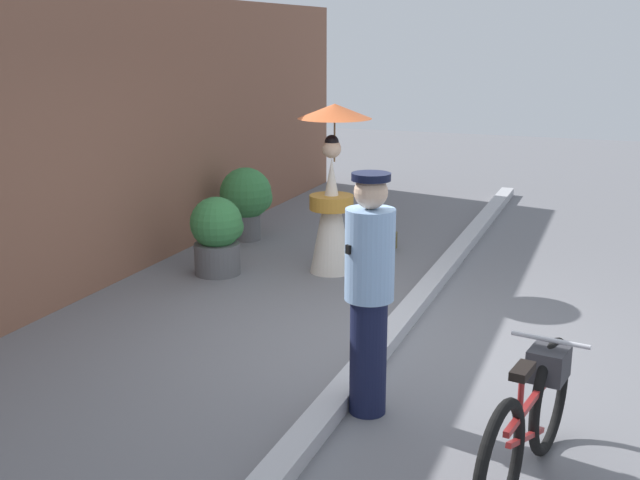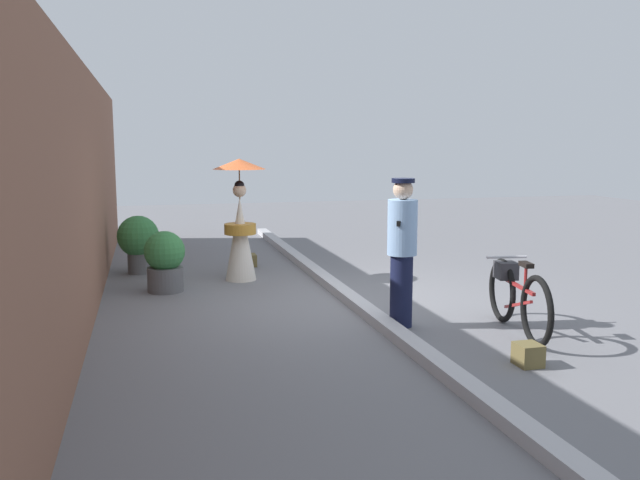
% 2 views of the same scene
% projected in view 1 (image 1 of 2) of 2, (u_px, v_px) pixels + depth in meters
% --- Properties ---
extents(ground_plane, '(30.00, 30.00, 0.00)m').
position_uv_depth(ground_plane, '(388.00, 343.00, 6.87)').
color(ground_plane, slate).
extents(building_wall, '(14.00, 0.40, 3.04)m').
position_uv_depth(building_wall, '(52.00, 149.00, 7.69)').
color(building_wall, brown).
rests_on(building_wall, ground_plane).
extents(sidewalk_curb, '(14.00, 0.20, 0.12)m').
position_uv_depth(sidewalk_curb, '(388.00, 337.00, 6.85)').
color(sidewalk_curb, '#B2B2B7').
rests_on(sidewalk_curb, ground_plane).
extents(bicycle_near_officer, '(1.74, 0.48, 0.84)m').
position_uv_depth(bicycle_near_officer, '(530.00, 419.00, 4.62)').
color(bicycle_near_officer, black).
rests_on(bicycle_near_officer, ground_plane).
extents(person_officer, '(0.34, 0.34, 1.72)m').
position_uv_depth(person_officer, '(369.00, 288.00, 5.39)').
color(person_officer, '#141938').
rests_on(person_officer, ground_plane).
extents(person_with_parasol, '(0.81, 0.81, 1.87)m').
position_uv_depth(person_with_parasol, '(332.00, 189.00, 8.70)').
color(person_with_parasol, silver).
rests_on(person_with_parasol, ground_plane).
extents(potted_plant_by_door, '(0.69, 0.67, 0.95)m').
position_uv_depth(potted_plant_by_door, '(247.00, 198.00, 10.20)').
color(potted_plant_by_door, '#59595B').
rests_on(potted_plant_by_door, ground_plane).
extents(potted_plant_small, '(0.59, 0.58, 0.87)m').
position_uv_depth(potted_plant_small, '(218.00, 234.00, 8.75)').
color(potted_plant_small, '#59595B').
rests_on(potted_plant_small, ground_plane).
extents(backpack_on_pavement, '(0.30, 0.20, 0.21)m').
position_uv_depth(backpack_on_pavement, '(387.00, 241.00, 9.79)').
color(backpack_on_pavement, brown).
rests_on(backpack_on_pavement, ground_plane).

